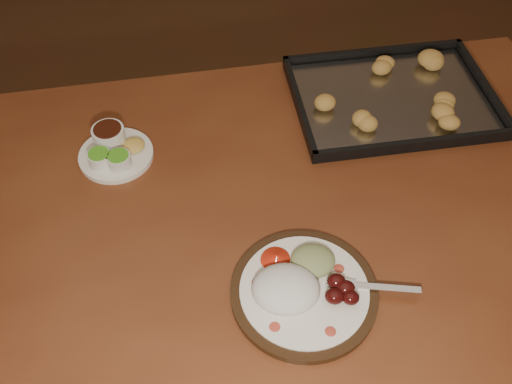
{
  "coord_description": "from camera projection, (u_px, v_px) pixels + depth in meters",
  "views": [
    {
      "loc": [
        0.09,
        -0.93,
        1.64
      ],
      "look_at": [
        0.08,
        -0.21,
        0.77
      ],
      "focal_mm": 40.0,
      "sensor_mm": 36.0,
      "label": 1
    }
  ],
  "objects": [
    {
      "name": "dinner_plate",
      "position": [
        301.0,
        288.0,
        1.0
      ],
      "size": [
        0.33,
        0.26,
        0.06
      ],
      "rotation": [
        0.0,
        0.0,
        0.08
      ],
      "color": "black",
      "rests_on": "dining_table"
    },
    {
      "name": "baking_tray",
      "position": [
        392.0,
        96.0,
        1.33
      ],
      "size": [
        0.51,
        0.41,
        0.05
      ],
      "rotation": [
        0.0,
        0.0,
        0.17
      ],
      "color": "black",
      "rests_on": "dining_table"
    },
    {
      "name": "ground",
      "position": [
        233.0,
        294.0,
        1.86
      ],
      "size": [
        4.0,
        4.0,
        0.0
      ],
      "primitive_type": "plane",
      "color": "#592E1E",
      "rests_on": "ground"
    },
    {
      "name": "dining_table",
      "position": [
        260.0,
        236.0,
        1.21
      ],
      "size": [
        1.64,
        1.17,
        0.75
      ],
      "rotation": [
        0.0,
        0.0,
        0.19
      ],
      "color": "brown",
      "rests_on": "ground"
    },
    {
      "name": "condiment_saucer",
      "position": [
        114.0,
        150.0,
        1.21
      ],
      "size": [
        0.16,
        0.16,
        0.05
      ],
      "rotation": [
        0.0,
        0.0,
        0.18
      ],
      "color": "white",
      "rests_on": "dining_table"
    }
  ]
}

